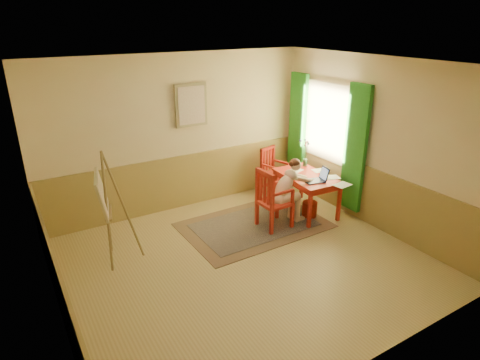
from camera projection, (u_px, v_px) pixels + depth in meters
room at (245, 172)px, 5.45m from camera, size 5.04×4.54×2.84m
wainscot at (218, 210)px, 6.42m from camera, size 5.00×4.50×1.00m
window at (325, 133)px, 7.51m from camera, size 0.12×2.01×2.20m
wall_portrait at (191, 105)px, 7.14m from camera, size 0.60×0.05×0.76m
rug at (254, 225)px, 7.01m from camera, size 2.42×1.63×0.02m
table at (306, 180)px, 7.27m from camera, size 0.80×1.25×0.72m
chair_left at (272, 199)px, 6.75m from camera, size 0.50×0.48×1.06m
chair_back at (273, 171)px, 8.14m from camera, size 0.52×0.54×0.95m
figure at (288, 189)px, 6.87m from camera, size 0.85×0.37×1.15m
laptop at (318, 178)px, 6.97m from camera, size 0.43×0.31×0.24m
papers at (322, 176)px, 7.22m from camera, size 0.74×1.22×0.00m
vase at (305, 154)px, 7.62m from camera, size 0.17×0.26×0.52m
wastebasket at (310, 209)px, 7.28m from camera, size 0.34×0.34×0.28m
easel at (105, 198)px, 5.64m from camera, size 0.63×0.76×1.69m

